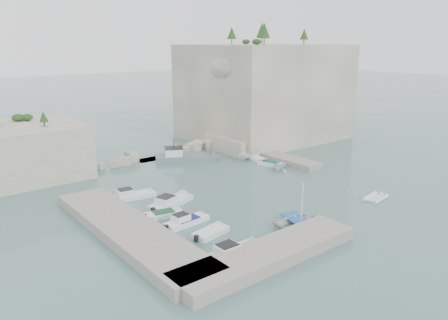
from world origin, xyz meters
TOP-DOWN VIEW (x-y plane):
  - ground at (0.00, 0.00)m, footprint 400.00×400.00m
  - cliff_east at (23.00, 23.00)m, footprint 26.00×22.00m
  - cliff_terrace at (13.00, 18.00)m, footprint 8.00×10.00m
  - outcrop_west at (-20.00, 25.00)m, footprint 16.00×14.00m
  - quay_west at (-17.00, -1.00)m, footprint 5.00×24.00m
  - quay_south at (-10.00, -12.50)m, footprint 18.00×4.00m
  - ledge_east at (13.50, 10.00)m, footprint 3.00×16.00m
  - breakwater at (-1.00, 22.00)m, footprint 28.00×3.00m
  - motorboat_a at (-12.04, 8.01)m, footprint 6.04×2.49m
  - motorboat_b at (-9.64, 3.41)m, footprint 6.53×3.91m
  - motorboat_c at (-12.02, 1.00)m, footprint 4.49×2.38m
  - motorboat_d at (-11.23, -2.10)m, footprint 5.30×1.93m
  - motorboat_e at (-10.85, -5.59)m, footprint 4.32×2.44m
  - motorboat_f at (-11.68, -10.10)m, footprint 6.03×1.83m
  - rowboat at (-2.57, -9.48)m, footprint 6.30×5.14m
  - inflatable_dinghy at (9.79, -9.77)m, footprint 3.79×2.20m
  - tender_east_a at (9.43, 5.44)m, footprint 3.10×2.70m
  - tender_east_b at (10.32, 7.78)m, footprint 2.49×4.67m
  - tender_east_c at (10.52, 11.17)m, footprint 2.38×5.17m
  - tender_east_d at (10.09, 12.64)m, footprint 4.79×2.09m
  - work_boat at (2.16, 18.11)m, footprint 10.23×7.36m
  - rowboat_mast at (-2.57, -9.48)m, footprint 0.10×0.10m
  - vegetation at (17.83, 24.40)m, footprint 53.48×13.88m

SIDE VIEW (x-z plane):
  - ground at x=0.00m, z-range 0.00..0.00m
  - motorboat_a at x=-12.04m, z-range -0.70..0.70m
  - motorboat_b at x=-9.64m, z-range -0.70..0.70m
  - motorboat_c at x=-12.02m, z-range -0.35..0.35m
  - motorboat_d at x=-11.23m, z-range -0.70..0.70m
  - motorboat_e at x=-10.85m, z-range -0.35..0.35m
  - motorboat_f at x=-11.68m, z-range -0.70..0.70m
  - rowboat at x=-2.57m, z-range -0.57..0.57m
  - inflatable_dinghy at x=9.79m, z-range -0.22..0.22m
  - tender_east_a at x=9.43m, z-range -0.79..0.79m
  - tender_east_b at x=10.32m, z-range -0.35..0.35m
  - tender_east_c at x=10.52m, z-range -0.35..0.35m
  - tender_east_d at x=10.09m, z-range -0.90..0.90m
  - work_boat at x=2.16m, z-range -1.10..1.10m
  - ledge_east at x=13.50m, z-range 0.00..0.80m
  - quay_west at x=-17.00m, z-range 0.00..1.10m
  - quay_south at x=-10.00m, z-range 0.00..1.10m
  - breakwater at x=-1.00m, z-range 0.00..1.40m
  - cliff_terrace at x=13.00m, z-range 0.00..2.50m
  - rowboat_mast at x=-2.57m, z-range 0.57..4.77m
  - outcrop_west at x=-20.00m, z-range 0.00..7.00m
  - cliff_east at x=23.00m, z-range 0.00..17.00m
  - vegetation at x=17.83m, z-range 11.23..24.63m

